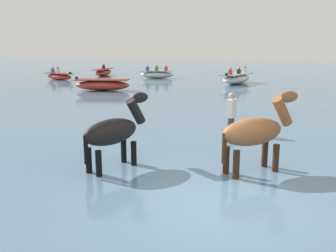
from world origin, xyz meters
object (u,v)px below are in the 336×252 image
(person_wading_close, at_px, (231,118))
(horse_lead_chestnut, at_px, (256,134))
(horse_trailing_black, at_px, (114,133))
(boat_mid_outer, at_px, (59,76))
(boat_far_offshore, at_px, (237,79))
(boat_far_inshore, at_px, (157,74))
(boat_near_port, at_px, (102,85))
(boat_mid_channel, at_px, (103,72))

(person_wading_close, bearing_deg, horse_lead_chestnut, -81.77)
(horse_lead_chestnut, xyz_separation_m, horse_trailing_black, (-2.96, -0.25, -0.06))
(boat_mid_outer, height_order, boat_far_offshore, boat_far_offshore)
(horse_lead_chestnut, height_order, boat_far_inshore, horse_lead_chestnut)
(boat_far_inshore, distance_m, person_wading_close, 19.02)
(horse_trailing_black, xyz_separation_m, boat_far_offshore, (2.78, 18.46, -0.42))
(horse_trailing_black, relative_size, person_wading_close, 1.21)
(horse_trailing_black, relative_size, boat_far_inshore, 0.73)
(boat_near_port, height_order, boat_far_offshore, boat_far_offshore)
(boat_mid_channel, xyz_separation_m, boat_mid_outer, (-2.06, -4.20, -0.03))
(boat_far_inshore, height_order, boat_mid_outer, boat_far_inshore)
(boat_far_inshore, bearing_deg, boat_far_offshore, -28.09)
(boat_mid_outer, relative_size, boat_far_offshore, 0.73)
(boat_far_inshore, bearing_deg, horse_trailing_black, -81.05)
(horse_lead_chestnut, height_order, boat_mid_outer, horse_lead_chestnut)
(boat_mid_outer, bearing_deg, boat_near_port, -47.10)
(horse_trailing_black, height_order, boat_far_inshore, horse_trailing_black)
(boat_mid_channel, distance_m, boat_far_offshore, 12.31)
(horse_lead_chestnut, bearing_deg, boat_mid_outer, 125.31)
(boat_mid_outer, height_order, person_wading_close, person_wading_close)
(horse_trailing_black, bearing_deg, boat_near_port, 110.50)
(person_wading_close, bearing_deg, boat_near_port, 127.71)
(boat_near_port, distance_m, boat_mid_channel, 10.75)
(horse_trailing_black, distance_m, boat_near_port, 14.22)
(boat_near_port, relative_size, boat_far_offshore, 0.88)
(boat_near_port, height_order, boat_mid_outer, boat_mid_outer)
(boat_mid_channel, relative_size, boat_mid_outer, 1.16)
(boat_mid_channel, height_order, boat_mid_outer, boat_mid_channel)
(horse_lead_chestnut, distance_m, boat_mid_channel, 25.89)
(horse_trailing_black, height_order, boat_mid_channel, horse_trailing_black)
(horse_lead_chestnut, bearing_deg, boat_mid_channel, 116.19)
(horse_lead_chestnut, relative_size, person_wading_close, 1.26)
(boat_near_port, relative_size, boat_mid_outer, 1.20)
(horse_trailing_black, xyz_separation_m, boat_mid_channel, (-8.47, 23.48, -0.47))
(horse_lead_chestnut, xyz_separation_m, person_wading_close, (-0.50, 3.44, -0.35))
(boat_mid_outer, distance_m, boat_far_offshore, 13.33)
(boat_mid_channel, xyz_separation_m, boat_far_inshore, (5.04, -1.70, 0.01))
(boat_far_offshore, bearing_deg, horse_trailing_black, -98.55)
(boat_mid_channel, distance_m, person_wading_close, 22.60)
(boat_near_port, relative_size, person_wading_close, 2.00)
(boat_near_port, bearing_deg, boat_mid_outer, 132.90)
(horse_lead_chestnut, relative_size, boat_far_inshore, 0.77)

